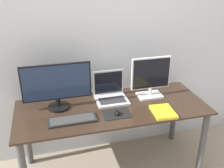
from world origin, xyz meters
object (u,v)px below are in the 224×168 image
(monitor_left, at_px, (57,85))
(book, at_px, (163,112))
(monitor_right, at_px, (151,78))
(laptop, at_px, (110,93))
(keyboard, at_px, (73,120))
(mouse, at_px, (117,113))

(monitor_left, relative_size, book, 2.42)
(monitor_left, xyz_separation_m, monitor_right, (0.89, -0.00, -0.02))
(monitor_left, xyz_separation_m, laptop, (0.50, 0.05, -0.16))
(monitor_left, relative_size, keyboard, 1.50)
(monitor_right, bearing_deg, mouse, -147.42)
(keyboard, distance_m, book, 0.79)
(monitor_right, bearing_deg, keyboard, -162.21)
(monitor_right, distance_m, book, 0.38)
(monitor_left, distance_m, keyboard, 0.35)
(monitor_left, height_order, laptop, monitor_left)
(mouse, bearing_deg, monitor_left, 151.31)
(monitor_left, distance_m, book, 0.97)
(book, bearing_deg, monitor_right, 88.42)
(keyboard, bearing_deg, monitor_left, 109.97)
(mouse, xyz_separation_m, book, (0.40, -0.07, -0.01))
(laptop, bearing_deg, keyboard, -143.00)
(monitor_right, height_order, mouse, monitor_right)
(monitor_left, height_order, monitor_right, monitor_left)
(laptop, relative_size, keyboard, 0.75)
(keyboard, distance_m, mouse, 0.39)
(monitor_right, xyz_separation_m, keyboard, (-0.80, -0.26, -0.19))
(laptop, xyz_separation_m, book, (0.38, -0.39, -0.05))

